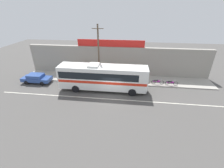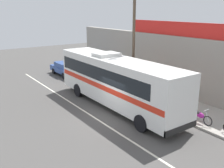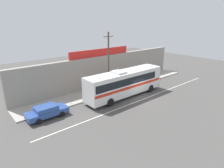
{
  "view_description": "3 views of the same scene",
  "coord_description": "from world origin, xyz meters",
  "px_view_note": "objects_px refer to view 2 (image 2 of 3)",
  "views": [
    {
      "loc": [
        2.19,
        -17.18,
        10.67
      ],
      "look_at": [
        -0.06,
        1.18,
        1.18
      ],
      "focal_mm": 24.42,
      "sensor_mm": 36.0,
      "label": 1
    },
    {
      "loc": [
        12.79,
        -8.78,
        6.83
      ],
      "look_at": [
        -2.52,
        2.01,
        1.35
      ],
      "focal_mm": 41.07,
      "sensor_mm": 36.0,
      "label": 2
    },
    {
      "loc": [
        -18.8,
        -16.23,
        10.11
      ],
      "look_at": [
        -3.46,
        1.84,
        2.17
      ],
      "focal_mm": 30.93,
      "sensor_mm": 36.0,
      "label": 3
    }
  ],
  "objects_px": {
    "utility_pole": "(134,41)",
    "pedestrian_by_curb": "(191,98)",
    "motorcycle_red": "(182,108)",
    "pedestrian_far_left": "(160,86)",
    "intercity_bus": "(115,79)",
    "parked_car": "(65,68)",
    "motorcycle_black": "(199,116)"
  },
  "relations": [
    {
      "from": "utility_pole",
      "to": "pedestrian_by_curb",
      "type": "xyz_separation_m",
      "value": [
        4.86,
        1.04,
        -3.4
      ]
    },
    {
      "from": "utility_pole",
      "to": "pedestrian_by_curb",
      "type": "height_order",
      "value": "utility_pole"
    },
    {
      "from": "utility_pole",
      "to": "motorcycle_red",
      "type": "relative_size",
      "value": 4.48
    },
    {
      "from": "pedestrian_far_left",
      "to": "motorcycle_red",
      "type": "bearing_deg",
      "value": -18.6
    },
    {
      "from": "motorcycle_red",
      "to": "utility_pole",
      "type": "bearing_deg",
      "value": -177.93
    },
    {
      "from": "intercity_bus",
      "to": "parked_car",
      "type": "xyz_separation_m",
      "value": [
        -10.56,
        1.02,
        -1.33
      ]
    },
    {
      "from": "parked_car",
      "to": "utility_pole",
      "type": "distance_m",
      "value": 10.48
    },
    {
      "from": "intercity_bus",
      "to": "motorcycle_black",
      "type": "height_order",
      "value": "intercity_bus"
    },
    {
      "from": "parked_car",
      "to": "motorcycle_red",
      "type": "distance_m",
      "value": 14.69
    },
    {
      "from": "parked_car",
      "to": "motorcycle_red",
      "type": "height_order",
      "value": "parked_car"
    },
    {
      "from": "intercity_bus",
      "to": "pedestrian_far_left",
      "type": "xyz_separation_m",
      "value": [
        0.91,
        3.57,
        -0.97
      ]
    },
    {
      "from": "parked_car",
      "to": "intercity_bus",
      "type": "bearing_deg",
      "value": -5.53
    },
    {
      "from": "motorcycle_red",
      "to": "pedestrian_far_left",
      "type": "height_order",
      "value": "pedestrian_far_left"
    },
    {
      "from": "motorcycle_black",
      "to": "pedestrian_far_left",
      "type": "height_order",
      "value": "pedestrian_far_left"
    },
    {
      "from": "pedestrian_by_curb",
      "to": "pedestrian_far_left",
      "type": "bearing_deg",
      "value": 176.43
    },
    {
      "from": "parked_car",
      "to": "utility_pole",
      "type": "bearing_deg",
      "value": 7.7
    },
    {
      "from": "intercity_bus",
      "to": "motorcycle_red",
      "type": "height_order",
      "value": "intercity_bus"
    },
    {
      "from": "utility_pole",
      "to": "intercity_bus",
      "type": "bearing_deg",
      "value": -69.55
    },
    {
      "from": "motorcycle_black",
      "to": "intercity_bus",
      "type": "bearing_deg",
      "value": -156.63
    },
    {
      "from": "pedestrian_by_curb",
      "to": "parked_car",
      "type": "bearing_deg",
      "value": -170.81
    },
    {
      "from": "motorcycle_black",
      "to": "pedestrian_by_curb",
      "type": "distance_m",
      "value": 1.87
    },
    {
      "from": "motorcycle_red",
      "to": "pedestrian_far_left",
      "type": "distance_m",
      "value": 3.36
    },
    {
      "from": "utility_pole",
      "to": "motorcycle_black",
      "type": "relative_size",
      "value": 4.57
    },
    {
      "from": "parked_car",
      "to": "pedestrian_by_curb",
      "type": "distance_m",
      "value": 14.74
    },
    {
      "from": "parked_car",
      "to": "pedestrian_far_left",
      "type": "distance_m",
      "value": 11.76
    },
    {
      "from": "utility_pole",
      "to": "pedestrian_far_left",
      "type": "bearing_deg",
      "value": 34.72
    },
    {
      "from": "motorcycle_red",
      "to": "pedestrian_by_curb",
      "type": "relative_size",
      "value": 1.14
    },
    {
      "from": "motorcycle_black",
      "to": "pedestrian_by_curb",
      "type": "xyz_separation_m",
      "value": [
        -1.48,
        1.01,
        0.54
      ]
    },
    {
      "from": "utility_pole",
      "to": "pedestrian_by_curb",
      "type": "bearing_deg",
      "value": 12.12
    },
    {
      "from": "pedestrian_far_left",
      "to": "pedestrian_by_curb",
      "type": "bearing_deg",
      "value": -3.57
    },
    {
      "from": "intercity_bus",
      "to": "utility_pole",
      "type": "xyz_separation_m",
      "value": [
        -0.87,
        2.33,
        2.44
      ]
    },
    {
      "from": "motorcycle_red",
      "to": "pedestrian_far_left",
      "type": "relative_size",
      "value": 1.15
    }
  ]
}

